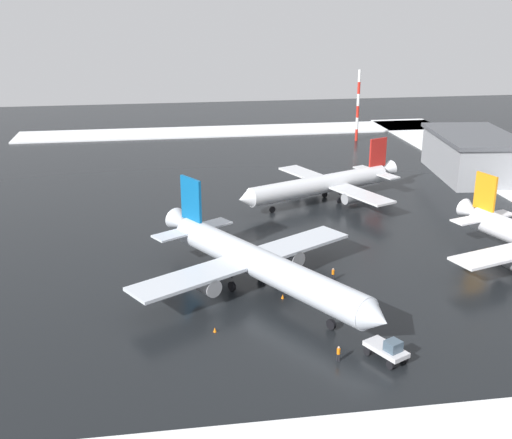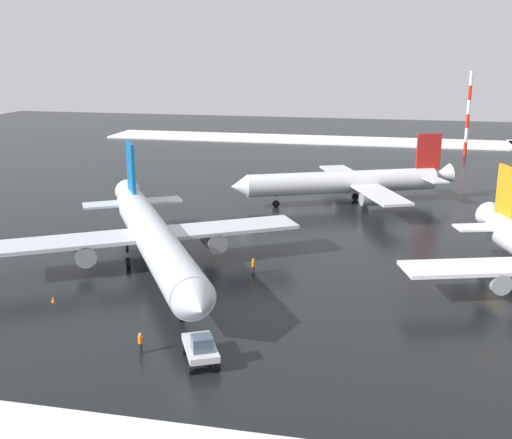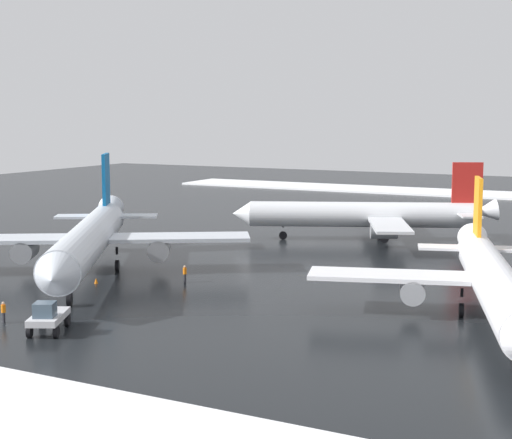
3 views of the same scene
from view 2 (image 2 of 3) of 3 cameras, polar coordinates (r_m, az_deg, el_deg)
ground_plane at (r=97.18m, az=3.22°, el=1.46°), size 240.00×240.00×0.00m
snow_bank_right at (r=162.55m, az=6.99°, el=7.00°), size 14.00×116.00×0.39m
airplane_parked_portside at (r=66.99m, az=-9.10°, el=-1.61°), size 35.53×30.43×11.75m
airplane_foreground_jet at (r=96.83m, az=8.16°, el=3.33°), size 27.76×32.72×10.25m
pushback_tug at (r=48.89m, az=-4.93°, el=-11.27°), size 5.10×4.01×2.50m
ground_crew_beside_wing at (r=51.07m, az=-10.24°, el=-10.65°), size 0.36×0.36×1.71m
ground_crew_near_tug at (r=66.74m, az=-0.24°, el=-4.10°), size 0.36×0.36×1.71m
antenna_mast at (r=145.47m, az=18.33°, el=8.88°), size 0.70×0.70×17.92m
traffic_cone_near_nose at (r=65.14m, az=-7.56°, el=-5.39°), size 0.36×0.36×0.55m
traffic_cone_mid_line at (r=62.84m, az=-17.59°, el=-6.78°), size 0.36×0.36×0.55m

